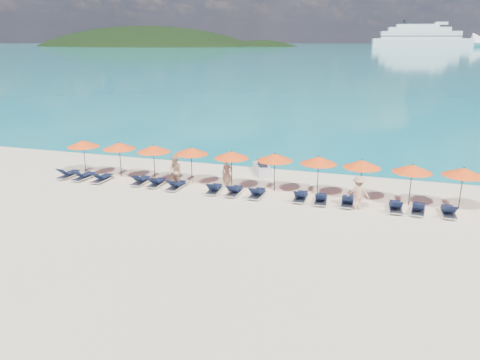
% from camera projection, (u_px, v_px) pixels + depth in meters
% --- Properties ---
extents(ground, '(1400.00, 1400.00, 0.00)m').
position_uv_depth(ground, '(221.00, 220.00, 22.78)').
color(ground, beige).
extents(sea, '(1600.00, 1300.00, 0.01)m').
position_uv_depth(sea, '(388.00, 46.00, 625.22)').
color(sea, '#1FA9B2').
rests_on(sea, ground).
extents(headland_main, '(374.00, 242.00, 126.50)m').
position_uv_depth(headland_main, '(146.00, 76.00, 613.36)').
color(headland_main, black).
rests_on(headland_main, ground).
extents(headland_small, '(162.00, 126.00, 85.50)m').
position_uv_depth(headland_small, '(260.00, 75.00, 587.40)').
color(headland_small, black).
rests_on(headland_small, ground).
extents(cruise_ship, '(126.54, 35.03, 34.81)m').
position_uv_depth(cruise_ship, '(432.00, 39.00, 511.10)').
color(cruise_ship, silver).
rests_on(cruise_ship, ground).
extents(jetski, '(1.77, 2.43, 0.81)m').
position_uv_depth(jetski, '(262.00, 168.00, 30.71)').
color(jetski, silver).
rests_on(jetski, ground).
extents(beachgoer_a, '(0.72, 0.61, 1.68)m').
position_uv_depth(beachgoer_a, '(227.00, 174.00, 27.68)').
color(beachgoer_a, tan).
rests_on(beachgoer_a, ground).
extents(beachgoer_b, '(1.08, 0.92, 1.92)m').
position_uv_depth(beachgoer_b, '(175.00, 172.00, 27.60)').
color(beachgoer_b, tan).
rests_on(beachgoer_b, ground).
extents(beachgoer_c, '(1.18, 0.60, 1.77)m').
position_uv_depth(beachgoer_c, '(358.00, 193.00, 24.07)').
color(beachgoer_c, tan).
rests_on(beachgoer_c, ground).
extents(umbrella_0, '(2.10, 2.10, 2.28)m').
position_uv_depth(umbrella_0, '(83.00, 144.00, 30.15)').
color(umbrella_0, black).
rests_on(umbrella_0, ground).
extents(umbrella_1, '(2.10, 2.10, 2.28)m').
position_uv_depth(umbrella_1, '(119.00, 146.00, 29.50)').
color(umbrella_1, black).
rests_on(umbrella_1, ground).
extents(umbrella_2, '(2.10, 2.10, 2.28)m').
position_uv_depth(umbrella_2, '(153.00, 149.00, 28.74)').
color(umbrella_2, black).
rests_on(umbrella_2, ground).
extents(umbrella_3, '(2.10, 2.10, 2.28)m').
position_uv_depth(umbrella_3, '(191.00, 151.00, 28.17)').
color(umbrella_3, black).
rests_on(umbrella_3, ground).
extents(umbrella_4, '(2.10, 2.10, 2.28)m').
position_uv_depth(umbrella_4, '(232.00, 155.00, 27.24)').
color(umbrella_4, black).
rests_on(umbrella_4, ground).
extents(umbrella_5, '(2.10, 2.10, 2.28)m').
position_uv_depth(umbrella_5, '(275.00, 157.00, 26.68)').
color(umbrella_5, black).
rests_on(umbrella_5, ground).
extents(umbrella_6, '(2.10, 2.10, 2.28)m').
position_uv_depth(umbrella_6, '(319.00, 160.00, 25.99)').
color(umbrella_6, black).
rests_on(umbrella_6, ground).
extents(umbrella_7, '(2.10, 2.10, 2.28)m').
position_uv_depth(umbrella_7, '(362.00, 164.00, 25.24)').
color(umbrella_7, black).
rests_on(umbrella_7, ground).
extents(umbrella_8, '(2.10, 2.10, 2.28)m').
position_uv_depth(umbrella_8, '(412.00, 168.00, 24.33)').
color(umbrella_8, black).
rests_on(umbrella_8, ground).
extents(umbrella_9, '(2.10, 2.10, 2.28)m').
position_uv_depth(umbrella_9, '(464.00, 172.00, 23.71)').
color(umbrella_9, black).
rests_on(umbrella_9, ground).
extents(lounger_0, '(0.72, 1.73, 0.66)m').
position_uv_depth(lounger_0, '(68.00, 174.00, 29.78)').
color(lounger_0, silver).
rests_on(lounger_0, ground).
extents(lounger_1, '(0.79, 1.75, 0.66)m').
position_uv_depth(lounger_1, '(84.00, 176.00, 29.34)').
color(lounger_1, silver).
rests_on(lounger_1, ground).
extents(lounger_2, '(0.68, 1.72, 0.66)m').
position_uv_depth(lounger_2, '(102.00, 178.00, 28.92)').
color(lounger_2, silver).
rests_on(lounger_2, ground).
extents(lounger_3, '(0.66, 1.71, 0.66)m').
position_uv_depth(lounger_3, '(141.00, 180.00, 28.44)').
color(lounger_3, silver).
rests_on(lounger_3, ground).
extents(lounger_4, '(0.70, 1.73, 0.66)m').
position_uv_depth(lounger_4, '(156.00, 182.00, 28.04)').
color(lounger_4, silver).
rests_on(lounger_4, ground).
extents(lounger_5, '(0.70, 1.73, 0.66)m').
position_uv_depth(lounger_5, '(176.00, 185.00, 27.48)').
color(lounger_5, silver).
rests_on(lounger_5, ground).
extents(lounger_6, '(0.77, 1.75, 0.66)m').
position_uv_depth(lounger_6, '(214.00, 189.00, 26.83)').
color(lounger_6, silver).
rests_on(lounger_6, ground).
extents(lounger_7, '(0.63, 1.70, 0.66)m').
position_uv_depth(lounger_7, '(234.00, 191.00, 26.49)').
color(lounger_7, silver).
rests_on(lounger_7, ground).
extents(lounger_8, '(0.67, 1.72, 0.66)m').
position_uv_depth(lounger_8, '(257.00, 193.00, 26.07)').
color(lounger_8, silver).
rests_on(lounger_8, ground).
extents(lounger_9, '(0.64, 1.71, 0.66)m').
position_uv_depth(lounger_9, '(301.00, 196.00, 25.55)').
color(lounger_9, silver).
rests_on(lounger_9, ground).
extents(lounger_10, '(0.75, 1.74, 0.66)m').
position_uv_depth(lounger_10, '(321.00, 199.00, 25.14)').
color(lounger_10, silver).
rests_on(lounger_10, ground).
extents(lounger_11, '(0.70, 1.73, 0.66)m').
position_uv_depth(lounger_11, '(347.00, 201.00, 24.78)').
color(lounger_11, silver).
rests_on(lounger_11, ground).
extents(lounger_12, '(0.72, 1.73, 0.66)m').
position_uv_depth(lounger_12, '(396.00, 207.00, 23.99)').
color(lounger_12, silver).
rests_on(lounger_12, ground).
extents(lounger_13, '(0.78, 1.75, 0.66)m').
position_uv_depth(lounger_13, '(418.00, 209.00, 23.67)').
color(lounger_13, silver).
rests_on(lounger_13, ground).
extents(lounger_14, '(0.68, 1.72, 0.66)m').
position_uv_depth(lounger_14, '(449.00, 211.00, 23.33)').
color(lounger_14, silver).
rests_on(lounger_14, ground).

